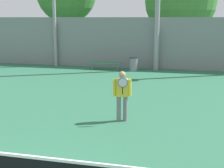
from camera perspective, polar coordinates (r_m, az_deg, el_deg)
tennis_player at (r=9.87m, az=1.87°, el=-1.66°), size 0.57×0.47×1.62m
bench_courtside_near at (r=19.79m, az=-1.39°, el=3.78°), size 2.03×0.40×0.44m
trash_bin at (r=19.39m, az=3.97°, el=3.63°), size 0.54×0.54×0.83m
back_fence at (r=20.36m, az=4.51°, el=7.48°), size 27.68×0.06×3.27m
tree_green_broad at (r=24.28m, az=12.41°, el=14.59°), size 5.25×5.25×7.07m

